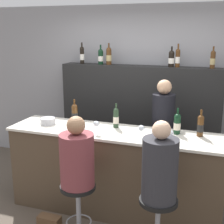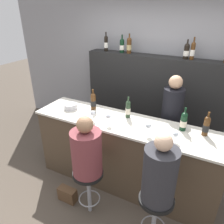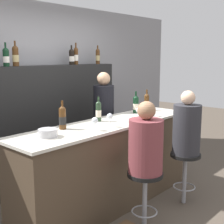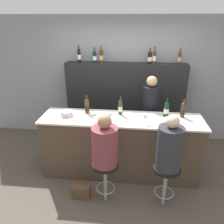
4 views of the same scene
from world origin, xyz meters
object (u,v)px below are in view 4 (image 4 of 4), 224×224
at_px(wine_bottle_counter_0, 87,106).
at_px(wine_bottle_counter_1, 120,107).
at_px(wine_bottle_backbar_3, 150,57).
at_px(bar_stool_right, 166,176).
at_px(wine_bottle_counter_3, 183,110).
at_px(wine_glass_0, 95,115).
at_px(wine_glass_1, 110,115).
at_px(guest_seated_right, 170,147).
at_px(bartender, 149,121).
at_px(wine_bottle_backbar_2, 101,56).
at_px(wine_bottle_backbar_0, 79,55).
at_px(guest_seated_left, 105,144).
at_px(wine_glass_2, 145,116).
at_px(wine_bottle_backbar_4, 154,57).
at_px(wine_glass_3, 167,119).
at_px(bar_stool_left, 105,172).
at_px(metal_bowl, 67,113).
at_px(wine_bottle_counter_2, 166,109).
at_px(handbag, 82,192).
at_px(wine_bottle_backbar_5, 180,58).
at_px(wine_bottle_backbar_1, 95,56).

distance_m(wine_bottle_counter_0, wine_bottle_counter_1, 0.56).
distance_m(wine_bottle_backbar_3, bar_stool_right, 2.28).
distance_m(wine_bottle_counter_0, wine_bottle_counter_3, 1.56).
distance_m(wine_glass_0, wine_glass_1, 0.24).
xyz_separation_m(wine_bottle_counter_0, guest_seated_right, (1.26, -0.81, -0.20)).
distance_m(wine_glass_1, bartender, 1.04).
xyz_separation_m(wine_bottle_counter_1, wine_bottle_backbar_2, (-0.46, 1.03, 0.66)).
bearing_deg(wine_bottle_backbar_2, bar_stool_right, -57.85).
distance_m(wine_bottle_backbar_0, guest_seated_left, 2.18).
bearing_deg(wine_glass_1, wine_glass_2, 0.00).
bearing_deg(wine_glass_1, wine_bottle_counter_1, 66.09).
bearing_deg(wine_bottle_backbar_3, wine_bottle_backbar_4, -0.00).
bearing_deg(wine_glass_3, bar_stool_left, -149.71).
bearing_deg(wine_glass_1, guest_seated_left, -91.38).
distance_m(wine_glass_3, metal_bowl, 1.59).
relative_size(wine_bottle_counter_1, wine_glass_1, 1.96).
xyz_separation_m(wine_bottle_backbar_4, wine_glass_3, (0.14, -1.34, -0.69)).
xyz_separation_m(wine_bottle_backbar_0, wine_bottle_backbar_2, (0.45, 0.00, -0.00)).
xyz_separation_m(wine_bottle_backbar_3, bartender, (0.02, -0.64, -1.07)).
height_order(wine_bottle_counter_3, wine_bottle_backbar_0, wine_bottle_backbar_0).
xyz_separation_m(wine_bottle_counter_2, handbag, (-1.26, -0.81, -1.08)).
xyz_separation_m(wine_bottle_backbar_4, guest_seated_left, (-0.73, -1.85, -0.88)).
relative_size(wine_glass_1, metal_bowl, 0.80).
height_order(wine_bottle_counter_3, wine_glass_1, wine_bottle_counter_3).
xyz_separation_m(wine_bottle_counter_2, wine_bottle_backbar_4, (-0.17, 1.03, 0.66)).
height_order(wine_glass_3, guest_seated_left, guest_seated_left).
xyz_separation_m(wine_bottle_counter_2, bar_stool_right, (-0.04, -0.81, -0.67)).
xyz_separation_m(wine_bottle_backbar_0, wine_glass_0, (0.53, -1.34, -0.68)).
xyz_separation_m(wine_bottle_backbar_4, wine_bottle_backbar_5, (0.48, 0.00, -0.01)).
height_order(wine_bottle_backbar_1, bartender, wine_bottle_backbar_1).
relative_size(wine_bottle_counter_3, wine_bottle_backbar_3, 1.06).
xyz_separation_m(wine_bottle_counter_3, metal_bowl, (-1.87, -0.15, -0.09)).
distance_m(wine_bottle_counter_1, wine_glass_3, 0.78).
distance_m(wine_bottle_backbar_3, wine_bottle_backbar_5, 0.56).
relative_size(bar_stool_left, bartender, 0.40).
xyz_separation_m(wine_bottle_counter_3, bartender, (-0.49, 0.40, -0.42)).
bearing_deg(bar_stool_right, handbag, -180.00).
xyz_separation_m(wine_bottle_backbar_0, wine_bottle_backbar_4, (1.48, 0.00, -0.00)).
bearing_deg(metal_bowl, guest_seated_right, -23.00).
height_order(wine_bottle_counter_0, wine_bottle_backbar_4, wine_bottle_backbar_4).
height_order(wine_glass_0, bartender, bartender).
relative_size(wine_bottle_backbar_4, wine_glass_2, 2.09).
bearing_deg(handbag, wine_bottle_backbar_0, 101.90).
bearing_deg(bartender, bar_stool_left, -118.65).
relative_size(wine_glass_0, bartender, 0.09).
distance_m(wine_bottle_counter_3, metal_bowl, 1.88).
distance_m(wine_bottle_backbar_4, guest_seated_left, 2.17).
height_order(wine_bottle_backbar_1, wine_bottle_backbar_4, wine_bottle_backbar_4).
relative_size(wine_bottle_counter_0, wine_glass_3, 2.37).
xyz_separation_m(wine_bottle_counter_2, wine_bottle_backbar_2, (-1.20, 1.03, 0.66)).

